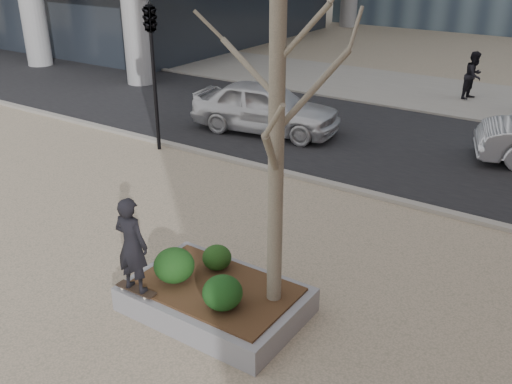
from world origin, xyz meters
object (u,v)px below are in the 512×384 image
Objects in this scene: planter at (216,299)px; skateboard at (136,290)px; skateboarder at (132,245)px; police_car at (266,107)px.

skateboard is (-1.05, -0.84, 0.26)m from planter.
planter is at bearing 37.32° from skateboard.
skateboarder is at bearing -141.29° from planter.
skateboard is 0.89m from skateboarder.
skateboard is at bearing -167.92° from police_car.
police_car is (-3.65, 9.66, -0.52)m from skateboarder.
police_car is at bearing 109.30° from skateboard.
skateboarder is at bearing 88.61° from skateboard.
skateboarder is 0.35× the size of police_car.
skateboard is 0.16× the size of police_car.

